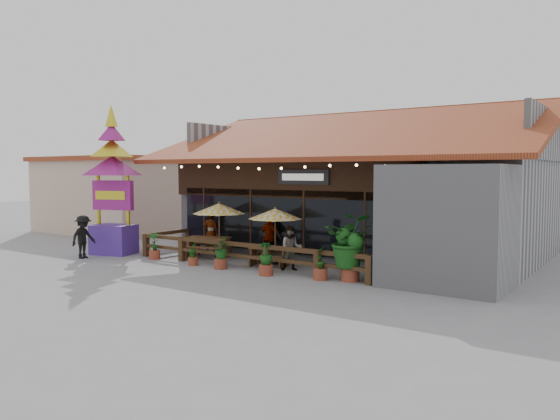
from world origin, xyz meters
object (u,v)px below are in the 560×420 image
Objects in this scene: umbrella_right at (275,214)px; thai_sign_tower at (112,170)px; umbrella_left at (219,209)px; picnic_table_right at (269,253)px; picnic_table_left at (209,244)px; pedestrian at (83,237)px; tropical_plant at (350,242)px.

thai_sign_tower is (-6.94, -1.73, 1.63)m from umbrella_right.
umbrella_right is (2.62, 0.09, -0.10)m from umbrella_left.
picnic_table_right is 7.67m from thai_sign_tower.
picnic_table_right is (3.08, -0.17, -0.10)m from picnic_table_left.
picnic_table_left is at bearing -172.78° from umbrella_left.
umbrella_left reaches higher than pedestrian.
tropical_plant is at bearing -13.05° from picnic_table_right.
umbrella_left is at bearing 174.95° from picnic_table_right.
umbrella_left reaches higher than picnic_table_right.
umbrella_right is 1.14× the size of picnic_table_left.
thai_sign_tower is (-6.90, -1.41, 3.04)m from picnic_table_right.
pedestrian is at bearing -142.11° from picnic_table_left.
umbrella_right is at bearing 14.01° from thai_sign_tower.
picnic_table_right is (-0.04, -0.32, -1.40)m from umbrella_right.
umbrella_left reaches higher than umbrella_right.
picnic_table_left is (-0.50, -0.06, -1.40)m from umbrella_left.
umbrella_right is 7.73m from pedestrian.
umbrella_right is 3.39m from picnic_table_left.
picnic_table_left is at bearing -58.85° from pedestrian.
thai_sign_tower is 3.00m from pedestrian.
tropical_plant is (3.74, -0.87, 0.78)m from picnic_table_right.
pedestrian is (-10.68, -1.98, -0.38)m from tropical_plant.
thai_sign_tower reaches higher than tropical_plant.
umbrella_left is 2.99m from picnic_table_right.
tropical_plant is (6.81, -1.03, 0.68)m from picnic_table_left.
umbrella_left is 0.36× the size of thai_sign_tower.
picnic_table_right is 7.51m from pedestrian.
pedestrian is at bearing -157.73° from picnic_table_right.
picnic_table_left is 6.93m from tropical_plant.
picnic_table_right is at bearing -74.48° from pedestrian.
picnic_table_left is at bearing -177.19° from umbrella_right.
tropical_plant is at bearing 2.95° from thai_sign_tower.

